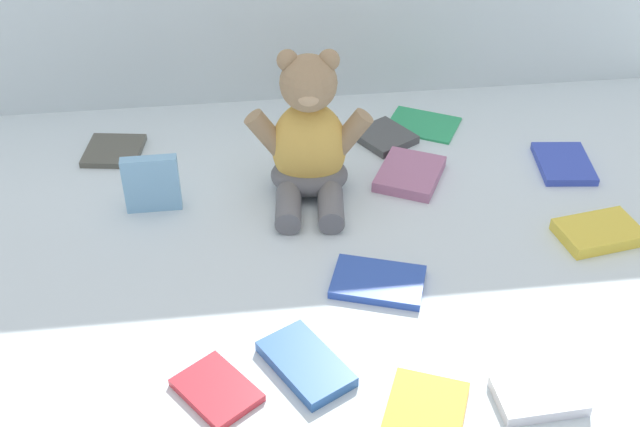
{
  "coord_description": "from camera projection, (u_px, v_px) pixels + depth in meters",
  "views": [
    {
      "loc": [
        -0.11,
        -1.01,
        0.79
      ],
      "look_at": [
        0.0,
        -0.1,
        0.1
      ],
      "focal_mm": 45.35,
      "sensor_mm": 36.0,
      "label": 1
    }
  ],
  "objects": [
    {
      "name": "ground_plane",
      "position": [
        310.0,
        227.0,
        1.28
      ],
      "size": [
        3.2,
        3.2,
        0.0
      ],
      "primitive_type": "plane",
      "color": "silver"
    },
    {
      "name": "teddy_bear",
      "position": [
        309.0,
        143.0,
        1.31
      ],
      "size": [
        0.21,
        0.19,
        0.25
      ],
      "rotation": [
        0.0,
        0.0,
        -0.11
      ],
      "color": "#E5B24C",
      "rests_on": "ground_plane"
    },
    {
      "name": "book_case_0",
      "position": [
        217.0,
        390.0,
        1.01
      ],
      "size": [
        0.12,
        0.13,
        0.01
      ],
      "primitive_type": "cube",
      "rotation": [
        0.0,
        0.0,
        3.77
      ],
      "color": "red",
      "rests_on": "ground_plane"
    },
    {
      "name": "book_case_1",
      "position": [
        423.0,
        124.0,
        1.53
      ],
      "size": [
        0.16,
        0.15,
        0.01
      ],
      "primitive_type": "cube",
      "rotation": [
        0.0,
        0.0,
        1.07
      ],
      "color": "#2DA765",
      "rests_on": "ground_plane"
    },
    {
      "name": "book_case_2",
      "position": [
        378.0,
        282.0,
        1.17
      ],
      "size": [
        0.15,
        0.13,
        0.01
      ],
      "primitive_type": "cube",
      "rotation": [
        0.0,
        0.0,
        4.38
      ],
      "color": "#2F52B6",
      "rests_on": "ground_plane"
    },
    {
      "name": "book_case_3",
      "position": [
        114.0,
        151.0,
        1.45
      ],
      "size": [
        0.11,
        0.12,
        0.01
      ],
      "primitive_type": "cube",
      "rotation": [
        0.0,
        0.0,
        6.12
      ],
      "color": "#545247",
      "rests_on": "ground_plane"
    },
    {
      "name": "book_case_4",
      "position": [
        539.0,
        395.0,
        1.0
      ],
      "size": [
        0.11,
        0.08,
        0.02
      ],
      "primitive_type": "cube",
      "rotation": [
        0.0,
        0.0,
        4.76
      ],
      "color": "silver",
      "rests_on": "ground_plane"
    },
    {
      "name": "book_case_5",
      "position": [
        599.0,
        232.0,
        1.26
      ],
      "size": [
        0.14,
        0.1,
        0.02
      ],
      "primitive_type": "cube",
      "rotation": [
        0.0,
        0.0,
        4.88
      ],
      "color": "yellow",
      "rests_on": "ground_plane"
    },
    {
      "name": "book_case_6",
      "position": [
        410.0,
        174.0,
        1.39
      ],
      "size": [
        0.14,
        0.16,
        0.02
      ],
      "primitive_type": "cube",
      "rotation": [
        0.0,
        0.0,
        5.81
      ],
      "color": "#AC698F",
      "rests_on": "ground_plane"
    },
    {
      "name": "book_case_7",
      "position": [
        384.0,
        137.0,
        1.49
      ],
      "size": [
        0.13,
        0.13,
        0.01
      ],
      "primitive_type": "cube",
      "rotation": [
        0.0,
        0.0,
        3.68
      ],
      "color": "#4B4D4E",
      "rests_on": "ground_plane"
    },
    {
      "name": "book_case_8",
      "position": [
        152.0,
        184.0,
        1.29
      ],
      "size": [
        0.09,
        0.02,
        0.1
      ],
      "primitive_type": "cube",
      "rotation": [
        -0.0,
        0.0,
        0.01
      ],
      "color": "#7EB7DF",
      "rests_on": "ground_plane"
    },
    {
      "name": "book_case_9",
      "position": [
        308.0,
        129.0,
        1.52
      ],
      "size": [
        0.12,
        0.12,
        0.01
      ],
      "primitive_type": "cube",
      "rotation": [
        0.0,
        0.0,
        1.27
      ],
      "color": "brown",
      "rests_on": "ground_plane"
    },
    {
      "name": "book_case_10",
      "position": [
        306.0,
        364.0,
        1.04
      ],
      "size": [
        0.13,
        0.15,
        0.02
      ],
      "primitive_type": "cube",
      "rotation": [
        0.0,
        0.0,
        3.65
      ],
      "color": "#2D5CA4",
      "rests_on": "ground_plane"
    },
    {
      "name": "book_case_11",
      "position": [
        564.0,
        164.0,
        1.42
      ],
      "size": [
        0.1,
        0.13,
        0.01
      ],
      "primitive_type": "cube",
      "rotation": [
        0.0,
        0.0,
        3.03
      ],
      "color": "#354BBF",
      "rests_on": "ground_plane"
    },
    {
      "name": "book_case_13",
      "position": [
        425.0,
        412.0,
        0.98
      ],
      "size": [
        0.13,
        0.14,
        0.01
      ],
      "primitive_type": "cube",
      "rotation": [
        0.0,
        0.0,
        5.88
      ],
      "color": "orange",
      "rests_on": "ground_plane"
    }
  ]
}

